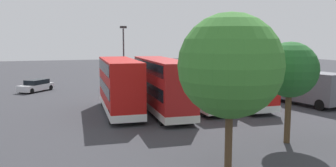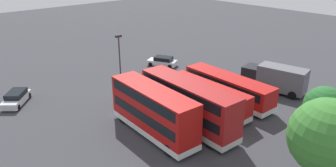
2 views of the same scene
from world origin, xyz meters
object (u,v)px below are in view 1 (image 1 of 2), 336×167
object	(u,v)px
bus_double_decker_third	(162,84)
box_truck_blue	(305,87)
car_hatchback_silver	(198,80)
car_small_green	(36,86)
lamp_post_tall	(124,56)
bus_double_decker_fourth	(119,84)
bus_single_deck_near_end	(234,88)
bus_single_deck_second	(198,90)

from	to	relation	value
bus_double_decker_third	box_truck_blue	xyz separation A→B (m)	(-14.02, 0.89, -0.74)
box_truck_blue	car_hatchback_silver	distance (m)	16.71
box_truck_blue	car_small_green	distance (m)	30.08
box_truck_blue	lamp_post_tall	bearing A→B (deg)	-33.13
car_hatchback_silver	bus_double_decker_fourth	bearing A→B (deg)	46.59
bus_single_deck_near_end	bus_double_decker_third	xyz separation A→B (m)	(7.57, 1.15, 0.83)
bus_single_deck_near_end	car_small_green	xyz separation A→B (m)	(18.23, -15.12, -0.92)
bus_single_deck_near_end	box_truck_blue	distance (m)	6.77
bus_single_deck_second	car_hatchback_silver	distance (m)	15.58
car_hatchback_silver	lamp_post_tall	xyz separation A→B (m)	(11.50, 6.16, 3.78)
car_hatchback_silver	box_truck_blue	bearing A→B (deg)	103.57
bus_single_deck_second	lamp_post_tall	bearing A→B (deg)	-57.01
bus_double_decker_fourth	bus_single_deck_second	bearing A→B (deg)	-179.70
bus_single_deck_near_end	bus_single_deck_second	size ratio (longest dim) A/B	1.11
bus_double_decker_third	car_small_green	world-z (taller)	bus_double_decker_third
bus_single_deck_near_end	bus_double_decker_third	distance (m)	7.70
bus_double_decker_third	bus_double_decker_fourth	size ratio (longest dim) A/B	1.11
bus_single_deck_near_end	car_hatchback_silver	distance (m)	14.42
bus_double_decker_third	bus_double_decker_fourth	world-z (taller)	same
bus_single_deck_second	bus_double_decker_third	bearing A→B (deg)	15.58
bus_double_decker_third	bus_single_deck_second	bearing A→B (deg)	-164.42
car_hatchback_silver	car_small_green	xyz separation A→B (m)	(20.77, -0.95, 0.00)
bus_single_deck_near_end	lamp_post_tall	distance (m)	12.36
bus_single_deck_second	car_hatchback_silver	size ratio (longest dim) A/B	2.21
bus_single_deck_second	bus_double_decker_third	distance (m)	4.09
bus_single_deck_near_end	bus_double_decker_fourth	size ratio (longest dim) A/B	1.10
bus_double_decker_third	bus_double_decker_fourth	xyz separation A→B (m)	(3.41, -1.04, -0.00)
bus_single_deck_second	bus_single_deck_near_end	bearing A→B (deg)	-178.78
bus_double_decker_fourth	lamp_post_tall	world-z (taller)	lamp_post_tall
bus_single_deck_near_end	car_small_green	world-z (taller)	bus_single_deck_near_end
bus_single_deck_second	bus_double_decker_fourth	xyz separation A→B (m)	(7.27, 0.04, 0.83)
bus_single_deck_second	car_hatchback_silver	world-z (taller)	bus_single_deck_second
bus_single_deck_second	lamp_post_tall	size ratio (longest dim) A/B	1.34
car_small_green	box_truck_blue	bearing A→B (deg)	145.18
bus_single_deck_near_end	box_truck_blue	size ratio (longest dim) A/B	1.45
bus_double_decker_third	bus_single_deck_near_end	bearing A→B (deg)	-171.32
bus_single_deck_second	bus_double_decker_fourth	bearing A→B (deg)	0.30
bus_single_deck_second	box_truck_blue	world-z (taller)	box_truck_blue
bus_double_decker_third	bus_double_decker_fourth	distance (m)	3.57
box_truck_blue	lamp_post_tall	distance (m)	18.61
box_truck_blue	car_hatchback_silver	world-z (taller)	box_truck_blue
bus_single_deck_near_end	car_small_green	distance (m)	23.70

